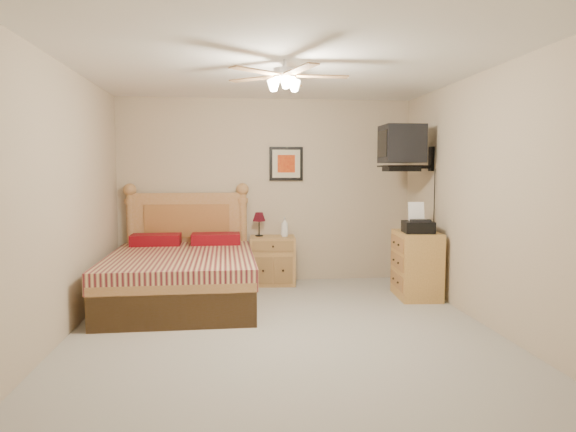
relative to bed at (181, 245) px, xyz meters
name	(u,v)px	position (x,y,z in m)	size (l,w,h in m)	color
floor	(283,329)	(1.06, -1.12, -0.68)	(4.50, 4.50, 0.00)	#9A968B
ceiling	(282,64)	(1.06, -1.12, 1.82)	(4.00, 4.50, 0.04)	white
wall_back	(266,191)	(1.06, 1.13, 0.57)	(4.00, 0.04, 2.50)	tan
wall_front	(326,224)	(1.06, -3.37, 0.57)	(4.00, 0.04, 2.50)	tan
wall_left	(61,201)	(-0.94, -1.12, 0.57)	(0.04, 4.50, 2.50)	tan
wall_right	(485,199)	(3.06, -1.12, 0.57)	(0.04, 4.50, 2.50)	tan
bed	(181,245)	(0.00, 0.00, 0.00)	(1.60, 2.10, 1.36)	#A9763A
nightstand	(273,260)	(1.12, 0.88, -0.36)	(0.59, 0.45, 0.64)	olive
table_lamp	(259,224)	(0.94, 0.95, 0.12)	(0.17, 0.17, 0.32)	#4F0D19
lotion_bottle	(285,227)	(1.28, 0.86, 0.09)	(0.10, 0.10, 0.26)	white
framed_picture	(286,164)	(1.33, 1.11, 0.94)	(0.46, 0.04, 0.46)	black
dresser	(417,265)	(2.79, -0.03, -0.28)	(0.47, 0.67, 0.80)	#A47639
fax_machine	(418,218)	(2.76, -0.13, 0.29)	(0.34, 0.36, 0.36)	black
magazine_lower	(412,229)	(2.79, 0.18, 0.13)	(0.20, 0.27, 0.03)	beige
magazine_upper	(413,227)	(2.82, 0.21, 0.15)	(0.22, 0.30, 0.02)	tan
wall_tv	(414,147)	(2.81, 0.22, 1.13)	(0.56, 0.46, 0.58)	black
ceiling_fan	(285,76)	(1.06, -1.32, 1.68)	(1.14, 1.14, 0.28)	white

